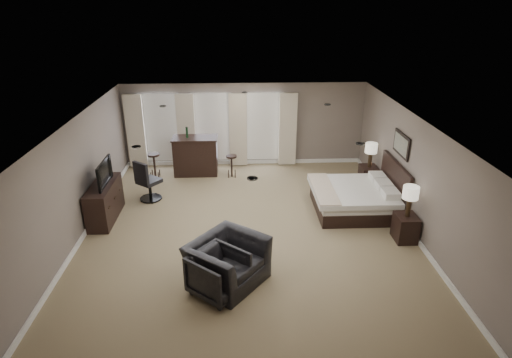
{
  "coord_description": "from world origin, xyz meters",
  "views": [
    {
      "loc": [
        -0.2,
        -8.73,
        5.04
      ],
      "look_at": [
        0.2,
        0.4,
        1.1
      ],
      "focal_mm": 30.0,
      "sensor_mm": 36.0,
      "label": 1
    }
  ],
  "objects_px": {
    "bed": "(351,187)",
    "bar_stool_left": "(154,165)",
    "nightstand_far": "(368,177)",
    "lamp_near": "(409,201)",
    "lamp_far": "(370,155)",
    "bar_stool_right": "(232,166)",
    "tv": "(102,182)",
    "desk_chair": "(149,180)",
    "armchair_near": "(227,255)",
    "bar_counter": "(196,156)",
    "dresser": "(105,202)",
    "nightstand_near": "(405,228)",
    "armchair_far": "(219,272)"
  },
  "relations": [
    {
      "from": "dresser",
      "to": "bar_counter",
      "type": "distance_m",
      "value": 3.4
    },
    {
      "from": "nightstand_near",
      "to": "bar_counter",
      "type": "height_order",
      "value": "bar_counter"
    },
    {
      "from": "nightstand_far",
      "to": "lamp_near",
      "type": "bearing_deg",
      "value": -90.0
    },
    {
      "from": "nightstand_near",
      "to": "desk_chair",
      "type": "distance_m",
      "value": 6.47
    },
    {
      "from": "desk_chair",
      "to": "bar_counter",
      "type": "bearing_deg",
      "value": -83.47
    },
    {
      "from": "bar_counter",
      "to": "bar_stool_right",
      "type": "distance_m",
      "value": 1.14
    },
    {
      "from": "bed",
      "to": "tv",
      "type": "xyz_separation_m",
      "value": [
        -6.03,
        -0.16,
        0.33
      ]
    },
    {
      "from": "armchair_near",
      "to": "bar_counter",
      "type": "relative_size",
      "value": 0.99
    },
    {
      "from": "desk_chair",
      "to": "bar_stool_right",
      "type": "bearing_deg",
      "value": -107.48
    },
    {
      "from": "lamp_near",
      "to": "desk_chair",
      "type": "xyz_separation_m",
      "value": [
        -6.03,
        2.31,
        -0.39
      ]
    },
    {
      "from": "bed",
      "to": "bar_stool_left",
      "type": "height_order",
      "value": "bed"
    },
    {
      "from": "lamp_far",
      "to": "bar_stool_left",
      "type": "relative_size",
      "value": 0.93
    },
    {
      "from": "bed",
      "to": "lamp_near",
      "type": "relative_size",
      "value": 2.86
    },
    {
      "from": "lamp_near",
      "to": "tv",
      "type": "height_order",
      "value": "lamp_near"
    },
    {
      "from": "armchair_far",
      "to": "desk_chair",
      "type": "xyz_separation_m",
      "value": [
        -1.97,
        4.0,
        0.11
      ]
    },
    {
      "from": "nightstand_far",
      "to": "lamp_near",
      "type": "distance_m",
      "value": 2.97
    },
    {
      "from": "tv",
      "to": "bar_counter",
      "type": "bearing_deg",
      "value": -35.2
    },
    {
      "from": "lamp_far",
      "to": "bar_stool_right",
      "type": "bearing_deg",
      "value": 166.97
    },
    {
      "from": "lamp_far",
      "to": "tv",
      "type": "xyz_separation_m",
      "value": [
        -6.92,
        -1.61,
        0.03
      ]
    },
    {
      "from": "bar_stool_right",
      "to": "bar_stool_left",
      "type": "bearing_deg",
      "value": 178.37
    },
    {
      "from": "bed",
      "to": "bar_stool_left",
      "type": "bearing_deg",
      "value": 155.48
    },
    {
      "from": "lamp_near",
      "to": "nightstand_far",
      "type": "bearing_deg",
      "value": 90.0
    },
    {
      "from": "dresser",
      "to": "lamp_far",
      "type": "bearing_deg",
      "value": 13.1
    },
    {
      "from": "bar_stool_right",
      "to": "bed",
      "type": "bearing_deg",
      "value": -38.15
    },
    {
      "from": "nightstand_near",
      "to": "lamp_far",
      "type": "bearing_deg",
      "value": 90.0
    },
    {
      "from": "tv",
      "to": "bar_stool_left",
      "type": "bearing_deg",
      "value": -16.08
    },
    {
      "from": "dresser",
      "to": "bar_stool_left",
      "type": "distance_m",
      "value": 2.68
    },
    {
      "from": "nightstand_far",
      "to": "bar_stool_right",
      "type": "bearing_deg",
      "value": 166.97
    },
    {
      "from": "nightstand_far",
      "to": "armchair_near",
      "type": "bearing_deg",
      "value": -132.67
    },
    {
      "from": "lamp_far",
      "to": "tv",
      "type": "distance_m",
      "value": 7.1
    },
    {
      "from": "lamp_far",
      "to": "bar_stool_right",
      "type": "xyz_separation_m",
      "value": [
        -3.88,
        0.9,
        -0.62
      ]
    },
    {
      "from": "lamp_far",
      "to": "dresser",
      "type": "distance_m",
      "value": 7.12
    },
    {
      "from": "dresser",
      "to": "bar_stool_left",
      "type": "xyz_separation_m",
      "value": [
        0.74,
        2.57,
        -0.08
      ]
    },
    {
      "from": "dresser",
      "to": "armchair_far",
      "type": "height_order",
      "value": "dresser"
    },
    {
      "from": "dresser",
      "to": "armchair_near",
      "type": "xyz_separation_m",
      "value": [
        3.01,
        -2.63,
        0.13
      ]
    },
    {
      "from": "nightstand_far",
      "to": "bar_counter",
      "type": "bearing_deg",
      "value": 166.75
    },
    {
      "from": "bar_counter",
      "to": "desk_chair",
      "type": "height_order",
      "value": "bar_counter"
    },
    {
      "from": "tv",
      "to": "bar_stool_left",
      "type": "height_order",
      "value": "tv"
    },
    {
      "from": "bed",
      "to": "nightstand_far",
      "type": "bearing_deg",
      "value": 58.46
    },
    {
      "from": "lamp_near",
      "to": "armchair_far",
      "type": "distance_m",
      "value": 4.43
    },
    {
      "from": "nightstand_far",
      "to": "bar_stool_left",
      "type": "height_order",
      "value": "bar_stool_left"
    },
    {
      "from": "lamp_near",
      "to": "dresser",
      "type": "xyz_separation_m",
      "value": [
        -6.92,
        1.29,
        -0.5
      ]
    },
    {
      "from": "bed",
      "to": "nightstand_near",
      "type": "height_order",
      "value": "bed"
    },
    {
      "from": "lamp_far",
      "to": "bar_counter",
      "type": "height_order",
      "value": "lamp_far"
    },
    {
      "from": "armchair_near",
      "to": "desk_chair",
      "type": "distance_m",
      "value": 4.23
    },
    {
      "from": "nightstand_near",
      "to": "lamp_near",
      "type": "relative_size",
      "value": 0.85
    },
    {
      "from": "lamp_near",
      "to": "lamp_far",
      "type": "relative_size",
      "value": 1.02
    },
    {
      "from": "bar_counter",
      "to": "lamp_near",
      "type": "bearing_deg",
      "value": -39.35
    },
    {
      "from": "nightstand_far",
      "to": "dresser",
      "type": "bearing_deg",
      "value": -166.9
    },
    {
      "from": "bar_counter",
      "to": "desk_chair",
      "type": "bearing_deg",
      "value": -121.45
    }
  ]
}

